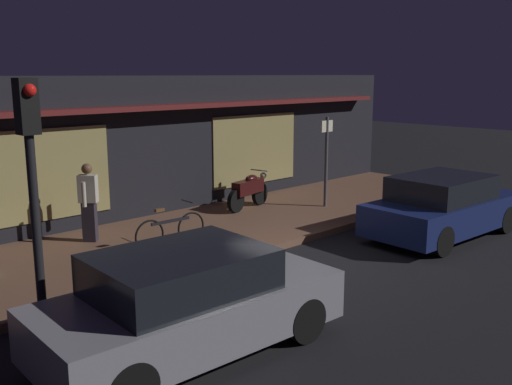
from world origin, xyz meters
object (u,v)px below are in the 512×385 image
Objects in this scene: parked_car_near at (188,303)px; parked_car_far at (443,206)px; person_photographer at (89,201)px; traffic_light_pole at (32,168)px; sign_post at (326,156)px; motorcycle at (249,190)px; bicycle_parked at (171,230)px.

parked_car_near is 7.60m from parked_car_far.
person_photographer is 7.82m from parked_car_far.
traffic_light_pole is 2.64m from parked_car_near.
traffic_light_pole reaches higher than parked_car_near.
person_photographer is at bearing 167.76° from sign_post.
traffic_light_pole is 9.15m from parked_car_far.
parked_car_far is (7.59, 0.48, 0.00)m from parked_car_near.
person_photographer is 4.90m from traffic_light_pole.
motorcycle is 3.85m from bicycle_parked.
person_photographer is at bearing 75.18° from parked_car_near.
parked_car_far is at bearing -31.59° from bicycle_parked.
parked_car_far is at bearing -37.45° from person_photographer.
parked_car_near is at bearing -46.87° from traffic_light_pole.
motorcycle is 4.56m from person_photographer.
sign_post is (5.20, 0.20, 1.00)m from bicycle_parked.
bicycle_parked is at bearing 31.49° from traffic_light_pole.
parked_car_far is (6.20, -4.75, -0.32)m from person_photographer.
person_photographer is at bearing 122.49° from bicycle_parked.
motorcycle is at bearing 27.10° from traffic_light_pole.
traffic_light_pole is 0.86× the size of parked_car_near.
motorcycle is at bearing 142.65° from sign_post.
parked_car_near is at bearing -104.82° from person_photographer.
parked_car_far reaches higher than bicycle_parked.
parked_car_far is at bearing -70.37° from motorcycle.
person_photographer is at bearing 54.44° from traffic_light_pole.
traffic_light_pole is (-7.26, -3.72, 1.83)m from motorcycle.
sign_post is at bearing 15.48° from traffic_light_pole.
bicycle_parked is 4.77m from traffic_light_pole.
person_photographer is at bearing 178.86° from motorcycle.
parked_car_near is at bearing -176.36° from parked_car_far.
person_photographer is 0.46× the size of traffic_light_pole.
parked_car_near reaches higher than motorcycle.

